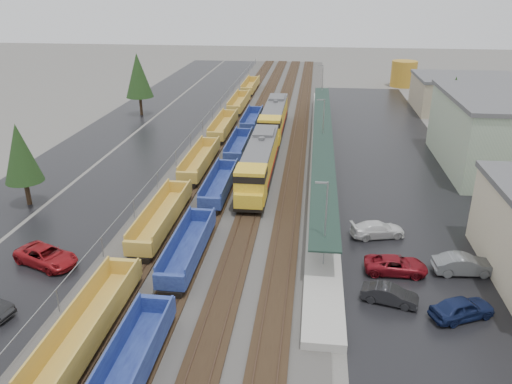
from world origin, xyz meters
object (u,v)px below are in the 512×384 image
locomotive_trail (274,119)px  storage_tank (404,74)px  well_string_yellow (200,161)px  parked_car_east_b (396,265)px  parked_car_east_a (390,295)px  parked_car_east_e (464,265)px  parked_car_east_c (378,230)px  parked_car_west_c (46,256)px  parked_car_east_d (462,308)px  well_string_blue (206,213)px  locomotive_lead (259,163)px

locomotive_trail → storage_tank: storage_tank is taller
well_string_yellow → parked_car_east_b: size_ratio=22.57×
parked_car_east_a → parked_car_east_e: size_ratio=0.84×
locomotive_trail → storage_tank: (26.33, 43.66, 0.37)m
parked_car_east_a → parked_car_east_c: bearing=13.1°
well_string_yellow → storage_tank: size_ratio=19.90×
storage_tank → parked_car_east_e: 83.01m
locomotive_trail → well_string_yellow: size_ratio=0.18×
parked_car_east_a → parked_car_west_c: bearing=99.8°
parked_car_east_b → locomotive_trail: bearing=18.4°
parked_car_east_a → parked_car_east_d: parked_car_east_d is taller
parked_car_east_a → parked_car_east_d: 5.02m
locomotive_trail → storage_tank: size_ratio=3.63×
parked_car_east_c → parked_car_east_d: bearing=-173.9°
well_string_blue → parked_car_east_a: 20.17m
storage_tank → parked_car_east_c: 78.08m
storage_tank → parked_car_west_c: (-42.12, -85.32, -2.10)m
well_string_yellow → parked_car_east_c: size_ratio=22.66×
parked_car_east_a → parked_car_east_e: 8.19m
locomotive_lead → parked_car_west_c: (-15.79, -20.66, -1.73)m
well_string_blue → storage_tank: bearing=68.2°
parked_car_east_c → locomotive_lead: bearing=30.9°
locomotive_trail → locomotive_lead: bearing=-90.0°
locomotive_trail → parked_car_east_e: bearing=-64.1°
parked_car_east_c → parked_car_east_e: size_ratio=1.02×
locomotive_trail → parked_car_east_b: locomotive_trail is taller
well_string_yellow → parked_car_east_b: bearing=-46.5°
locomotive_trail → well_string_yellow: (-8.00, -16.96, -1.39)m
parked_car_west_c → parked_car_east_b: 29.32m
locomotive_lead → parked_car_east_d: (17.27, -24.14, -1.72)m
well_string_yellow → parked_car_east_d: 37.85m
locomotive_lead → parked_car_east_e: locomotive_lead is taller
parked_car_east_e → storage_tank: bearing=-10.2°
locomotive_lead → parked_car_east_d: bearing=-54.4°
well_string_blue → parked_car_east_d: (21.27, -12.99, -0.30)m
storage_tank → parked_car_east_e: size_ratio=1.16×
locomotive_trail → parked_car_east_e: (18.97, -39.00, -1.71)m
locomotive_lead → storage_tank: (26.33, 64.66, 0.37)m
well_string_blue → parked_car_west_c: bearing=-141.1°
parked_car_east_c → locomotive_trail: bearing=5.7°
well_string_yellow → parked_car_east_e: well_string_yellow is taller
locomotive_trail → parked_car_east_e: locomotive_trail is taller
locomotive_trail → parked_car_east_c: (12.64, -33.18, -1.79)m
locomotive_trail → storage_tank: 50.99m
well_string_yellow → parked_car_east_c: bearing=-38.2°
locomotive_lead → parked_car_east_a: locomotive_lead is taller
parked_car_west_c → parked_car_east_b: (29.24, 2.13, -0.09)m
well_string_blue → parked_car_east_c: well_string_blue is taller
storage_tank → parked_car_east_c: size_ratio=1.14×
parked_car_east_a → parked_car_east_c: (0.23, 10.70, 0.05)m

